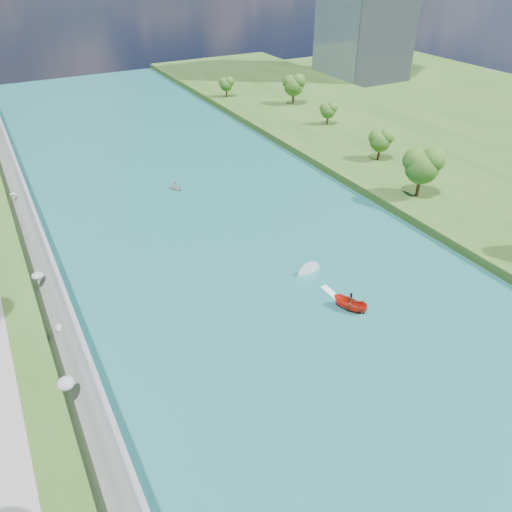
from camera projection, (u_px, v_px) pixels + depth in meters
ground at (313, 328)px, 58.10m from camera, size 260.00×260.00×0.00m
river_water at (236, 248)px, 72.84m from camera, size 55.00×240.00×0.10m
berm_east at (474, 178)px, 92.47m from camera, size 44.00×240.00×1.50m
riprap_bank at (50, 293)px, 60.81m from camera, size 4.30×236.00×4.19m
trees_east at (495, 190)px, 75.31m from camera, size 16.65×133.82×11.13m
motorboat at (343, 299)px, 61.50m from camera, size 3.67×19.08×2.05m
raft at (176, 188)px, 89.63m from camera, size 2.94×3.28×1.48m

